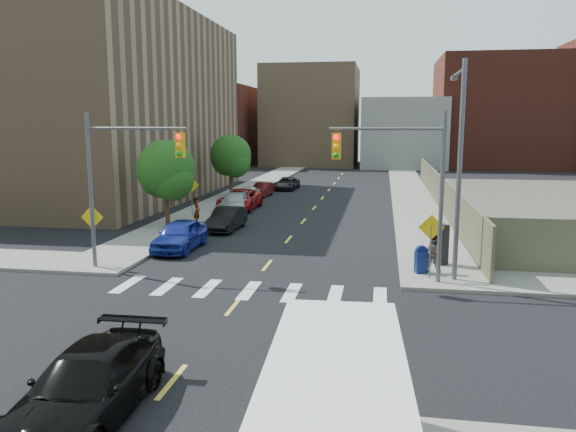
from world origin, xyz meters
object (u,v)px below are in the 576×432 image
(parked_car_maroon, at_px, (262,190))
(black_sedan, at_px, (88,386))
(parked_car_black, at_px, (227,219))
(cargo_van, at_px, (336,423))
(parked_car_red, at_px, (240,199))
(pedestrian_east, at_px, (432,253))
(parked_car_silver, at_px, (235,203))
(parked_car_blue, at_px, (180,235))
(parked_car_grey, at_px, (286,183))
(payphone, at_px, (441,244))
(pedestrian_west, at_px, (197,211))
(mailbox, at_px, (421,260))
(parked_car_white, at_px, (248,195))

(parked_car_maroon, bearing_deg, black_sedan, -77.85)
(parked_car_black, xyz_separation_m, cargo_van, (8.69, -23.91, 0.73))
(parked_car_red, distance_m, pedestrian_east, 21.12)
(parked_car_silver, height_order, pedestrian_east, pedestrian_east)
(parked_car_blue, xyz_separation_m, parked_car_silver, (-0.40, 12.44, -0.07))
(parked_car_grey, bearing_deg, parked_car_maroon, -99.91)
(parked_car_silver, distance_m, pedestrian_east, 19.98)
(parked_car_maroon, bearing_deg, payphone, -54.38)
(parked_car_blue, relative_size, parked_car_maroon, 1.25)
(pedestrian_west, height_order, pedestrian_east, pedestrian_west)
(cargo_van, height_order, mailbox, cargo_van)
(parked_car_grey, xyz_separation_m, black_sedan, (3.04, -43.67, 0.16))
(parked_car_red, xyz_separation_m, payphone, (13.38, -15.33, 0.30))
(parked_car_silver, relative_size, parked_car_white, 1.14)
(parked_car_silver, distance_m, parked_car_maroon, 9.35)
(black_sedan, bearing_deg, cargo_van, -19.33)
(parked_car_black, bearing_deg, mailbox, -36.90)
(parked_car_red, height_order, parked_car_grey, parked_car_red)
(parked_car_blue, xyz_separation_m, pedestrian_west, (-1.20, 6.26, 0.24))
(parked_car_silver, bearing_deg, parked_car_red, 85.81)
(parked_car_blue, xyz_separation_m, payphone, (12.99, -1.42, 0.29))
(parked_car_white, bearing_deg, parked_car_silver, -95.29)
(parked_car_grey, height_order, mailbox, mailbox)
(mailbox, bearing_deg, parked_car_blue, 147.73)
(pedestrian_east, bearing_deg, cargo_van, 95.70)
(parked_car_black, distance_m, pedestrian_west, 2.20)
(cargo_van, height_order, payphone, cargo_van)
(payphone, bearing_deg, parked_car_red, 108.45)
(parked_car_white, distance_m, cargo_van, 36.21)
(parked_car_maroon, relative_size, parked_car_grey, 0.85)
(parked_car_red, distance_m, parked_car_silver, 1.47)
(mailbox, bearing_deg, cargo_van, -116.82)
(parked_car_maroon, relative_size, cargo_van, 0.61)
(parked_car_silver, distance_m, payphone, 19.27)
(parked_car_black, distance_m, parked_car_silver, 6.87)
(parked_car_blue, bearing_deg, black_sedan, -76.25)
(cargo_van, distance_m, payphone, 17.14)
(parked_car_white, distance_m, black_sedan, 33.26)
(parked_car_blue, height_order, parked_car_red, parked_car_blue)
(parked_car_black, height_order, parked_car_grey, parked_car_black)
(parked_car_silver, xyz_separation_m, mailbox, (12.40, -15.55, 0.02))
(parked_car_maroon, bearing_deg, parked_car_silver, -84.57)
(parked_car_black, xyz_separation_m, parked_car_grey, (0.00, 21.58, -0.10))
(cargo_van, xyz_separation_m, pedestrian_east, (2.89, 15.39, -0.46))
(parked_car_black, bearing_deg, payphone, -28.97)
(parked_car_black, relative_size, pedestrian_east, 2.57)
(parked_car_maroon, relative_size, pedestrian_east, 2.23)
(payphone, bearing_deg, parked_car_black, 126.85)
(parked_car_red, bearing_deg, parked_car_white, 90.63)
(parked_car_maroon, bearing_deg, pedestrian_east, -56.72)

